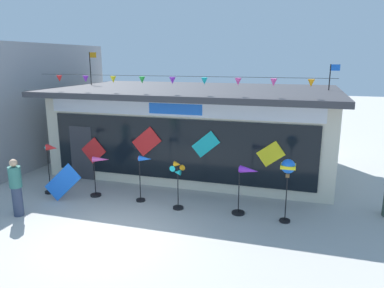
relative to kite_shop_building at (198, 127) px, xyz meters
name	(u,v)px	position (x,y,z in m)	size (l,w,h in m)	color
ground_plane	(107,239)	(-0.49, -6.69, -1.66)	(80.00, 80.00, 0.00)	#ADAAA5
kite_shop_building	(198,127)	(0.00, 0.00, 0.00)	(10.66, 6.48, 4.67)	beige
wind_spinner_far_left	(51,162)	(-3.79, -4.36, -0.59)	(0.62, 0.38, 1.68)	black
wind_spinner_left	(99,171)	(-2.14, -4.18, -0.79)	(0.72, 0.35, 1.36)	black
wind_spinner_center_left	(143,170)	(-0.58, -4.16, -0.64)	(0.55, 0.29, 1.50)	black
wind_spinner_center_right	(178,177)	(0.62, -4.42, -0.65)	(0.42, 0.32, 1.49)	black
wind_spinner_right	(246,181)	(2.61, -4.23, -0.65)	(0.75, 0.38, 1.46)	black
wind_spinner_far_right	(288,171)	(3.74, -4.39, -0.19)	(0.39, 0.39, 1.79)	black
person_near_camera	(16,187)	(-3.61, -6.17, -0.81)	(0.34, 0.34, 1.68)	#333D56
display_kite_on_ground	(63,182)	(-3.07, -4.81, -1.06)	(0.62, 0.03, 1.12)	blue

